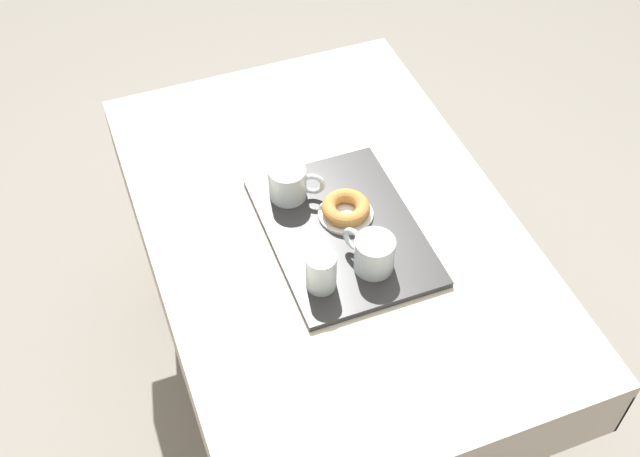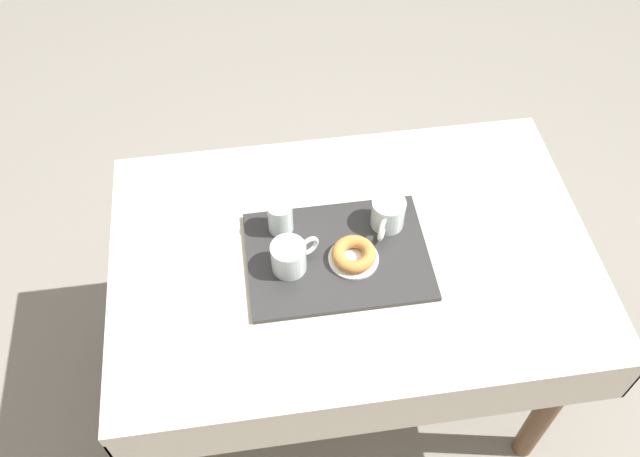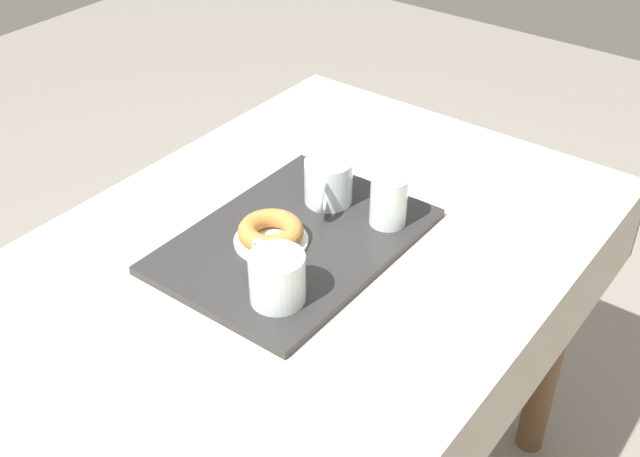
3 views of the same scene
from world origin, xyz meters
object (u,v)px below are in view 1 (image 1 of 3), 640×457
at_px(tea_mug_left, 373,254).
at_px(donut_plate_left, 346,214).
at_px(serving_tray, 343,231).
at_px(water_glass_near, 321,273).
at_px(dining_table, 329,251).
at_px(tea_mug_right, 289,184).
at_px(sugar_donut_left, 346,208).

xyz_separation_m(tea_mug_left, donut_plate_left, (-0.16, 0.00, -0.04)).
distance_m(serving_tray, tea_mug_left, 0.13).
distance_m(serving_tray, water_glass_near, 0.17).
bearing_deg(water_glass_near, dining_table, 153.52).
xyz_separation_m(dining_table, tea_mug_left, (0.16, 0.04, 0.16)).
relative_size(dining_table, water_glass_near, 13.54).
relative_size(tea_mug_right, donut_plate_left, 0.99).
height_order(dining_table, tea_mug_right, tea_mug_right).
distance_m(tea_mug_left, sugar_donut_left, 0.16).
bearing_deg(serving_tray, sugar_donut_left, 148.76).
height_order(serving_tray, water_glass_near, water_glass_near).
xyz_separation_m(serving_tray, tea_mug_right, (-0.14, -0.08, 0.05)).
bearing_deg(sugar_donut_left, water_glass_near, -36.38).
xyz_separation_m(serving_tray, water_glass_near, (0.13, -0.10, 0.05)).
height_order(tea_mug_right, water_glass_near, water_glass_near).
bearing_deg(dining_table, tea_mug_right, -147.79).
relative_size(water_glass_near, donut_plate_left, 0.72).
relative_size(dining_table, tea_mug_left, 9.85).
distance_m(water_glass_near, sugar_donut_left, 0.21).
height_order(tea_mug_right, sugar_donut_left, tea_mug_right).
xyz_separation_m(donut_plate_left, sugar_donut_left, (0.00, 0.00, 0.02)).
distance_m(water_glass_near, donut_plate_left, 0.21).
bearing_deg(tea_mug_right, tea_mug_left, 20.42).
height_order(dining_table, serving_tray, serving_tray).
bearing_deg(serving_tray, tea_mug_left, 9.36).
relative_size(serving_tray, tea_mug_left, 3.64).
relative_size(tea_mug_left, donut_plate_left, 0.99).
distance_m(serving_tray, sugar_donut_left, 0.05).
xyz_separation_m(water_glass_near, sugar_donut_left, (-0.17, 0.12, -0.02)).
bearing_deg(tea_mug_left, donut_plate_left, 179.38).
height_order(serving_tray, sugar_donut_left, sugar_donut_left).
xyz_separation_m(tea_mug_left, sugar_donut_left, (-0.16, 0.00, -0.02)).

